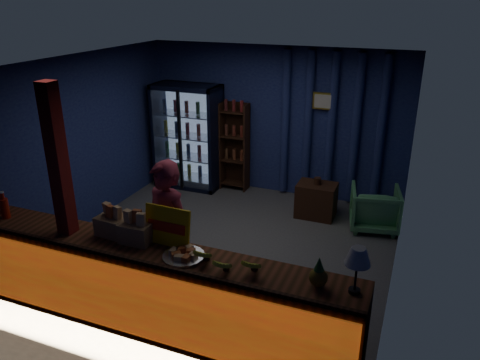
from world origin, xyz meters
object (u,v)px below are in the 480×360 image
object	(u,v)px
table_lamp	(358,258)
shopkeeper	(167,234)
green_chair	(375,208)
pastry_tray	(183,255)

from	to	relation	value
table_lamp	shopkeeper	bearing A→B (deg)	168.08
green_chair	table_lamp	world-z (taller)	table_lamp
green_chair	pastry_tray	bearing A→B (deg)	53.74
shopkeeper	pastry_tray	distance (m)	0.69
shopkeeper	pastry_tray	size ratio (longest dim) A/B	4.05
shopkeeper	table_lamp	world-z (taller)	shopkeeper
shopkeeper	green_chair	bearing A→B (deg)	71.10
shopkeeper	table_lamp	bearing A→B (deg)	5.05
green_chair	shopkeeper	bearing A→B (deg)	43.00
shopkeeper	green_chair	distance (m)	3.44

